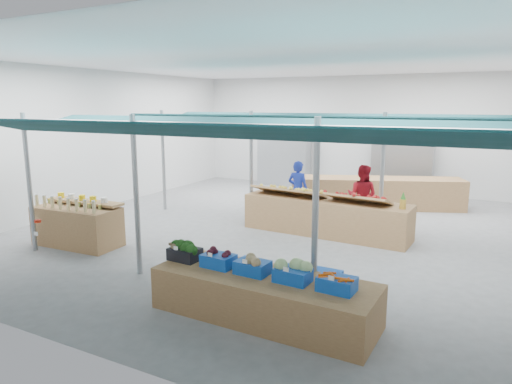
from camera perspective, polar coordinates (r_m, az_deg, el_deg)
floor at (r=11.78m, az=2.56°, el=-4.71°), size 13.00×13.00×0.00m
hall at (r=12.67m, az=5.45°, el=8.50°), size 13.00×13.00×13.00m
pole_grid at (r=9.53m, az=2.28°, el=2.72°), size 10.00×4.60×3.00m
awnings at (r=9.44m, az=2.32°, el=8.54°), size 9.50×7.08×0.30m
back_shelving_left at (r=17.97m, az=3.48°, el=3.97°), size 2.00×0.50×2.00m
back_shelving_right at (r=16.66m, az=17.76°, el=2.92°), size 2.00×0.50×2.00m
bottle_shelf at (r=11.16m, az=-21.30°, el=-3.80°), size 2.04×1.27×1.17m
veg_counter at (r=7.02m, az=0.95°, el=-12.96°), size 3.43×1.23×0.66m
fruit_counter at (r=11.39m, az=8.69°, el=-3.08°), size 4.15×1.20×0.88m
far_counter at (r=14.61m, az=14.77°, el=-0.10°), size 5.20×2.90×0.93m
crate_stack at (r=7.38m, az=8.46°, el=-12.01°), size 0.53×0.37×0.62m
vendor_left at (r=12.73m, az=5.25°, el=0.24°), size 0.62×0.42×1.64m
vendor_right at (r=12.17m, az=13.11°, el=-0.49°), size 0.83×0.66×1.64m
crate_broccoli at (r=7.60m, az=-8.90°, el=-7.24°), size 0.52×0.42×0.35m
crate_beets at (r=7.23m, az=-4.71°, el=-8.30°), size 0.52×0.42×0.29m
crate_celeriac at (r=6.93m, az=-0.43°, el=-9.05°), size 0.52×0.42×0.31m
crate_cabbage at (r=6.64m, az=4.61°, el=-9.86°), size 0.52×0.42×0.35m
crate_carrots at (r=6.43m, az=10.07°, el=-11.16°), size 0.52×0.42×0.29m
sparrow at (r=7.57m, az=-10.37°, el=-6.64°), size 0.12×0.09×0.11m
pole_ribbon at (r=9.13m, az=-25.65°, el=-3.43°), size 0.12×0.12×0.28m
apple_heap_yellow at (r=11.56m, az=4.11°, el=0.30°), size 1.96×0.90×0.27m
apple_heap_red at (r=10.89m, az=12.64°, el=-0.60°), size 1.57×0.86×0.27m
pineapple at (r=10.63m, az=17.90°, el=-1.06°), size 0.14×0.14×0.39m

